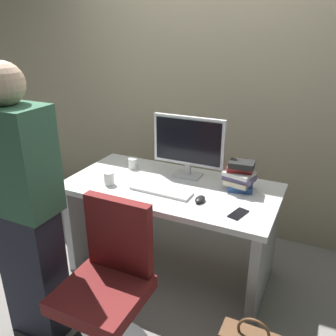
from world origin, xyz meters
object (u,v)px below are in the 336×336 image
(cup_near_keyboard, at_px, (109,179))
(mouse, at_px, (200,199))
(desk, at_px, (171,213))
(monitor, at_px, (188,143))
(office_chair, at_px, (109,293))
(book_stack, at_px, (240,176))
(person_at_desk, at_px, (24,211))
(keyboard, at_px, (161,191))
(cell_phone, at_px, (238,214))
(cup_by_monitor, at_px, (133,163))

(cup_near_keyboard, bearing_deg, mouse, 2.78)
(desk, bearing_deg, monitor, 77.65)
(office_chair, height_order, book_stack, book_stack)
(person_at_desk, bearing_deg, keyboard, 56.91)
(mouse, height_order, cell_phone, mouse)
(office_chair, relative_size, cup_near_keyboard, 10.06)
(person_at_desk, bearing_deg, cell_phone, 32.53)
(monitor, height_order, cup_by_monitor, monitor)
(book_stack, bearing_deg, person_at_desk, -133.61)
(cup_near_keyboard, xyz_separation_m, book_stack, (0.85, 0.31, 0.06))
(monitor, relative_size, mouse, 5.40)
(office_chair, xyz_separation_m, cell_phone, (0.53, 0.61, 0.31))
(office_chair, bearing_deg, cup_by_monitor, 112.83)
(monitor, distance_m, cell_phone, 0.69)
(desk, relative_size, mouse, 14.92)
(monitor, xyz_separation_m, cup_by_monitor, (-0.45, -0.04, -0.22))
(person_at_desk, bearing_deg, desk, 60.20)
(monitor, distance_m, book_stack, 0.44)
(mouse, xyz_separation_m, book_stack, (0.18, 0.28, 0.09))
(book_stack, xyz_separation_m, cell_phone, (0.09, -0.33, -0.10))
(cup_near_keyboard, distance_m, cup_by_monitor, 0.34)
(mouse, height_order, cup_by_monitor, cup_by_monitor)
(office_chair, distance_m, cup_near_keyboard, 0.83)
(desk, height_order, monitor, monitor)
(cup_by_monitor, relative_size, book_stack, 0.37)
(person_at_desk, height_order, cup_near_keyboard, person_at_desk)
(desk, relative_size, cup_near_keyboard, 15.97)
(person_at_desk, bearing_deg, book_stack, 46.39)
(person_at_desk, height_order, cup_by_monitor, person_at_desk)
(monitor, bearing_deg, keyboard, -100.17)
(monitor, relative_size, cell_phone, 3.75)
(monitor, relative_size, cup_by_monitor, 6.58)
(person_at_desk, relative_size, book_stack, 7.48)
(mouse, xyz_separation_m, cup_near_keyboard, (-0.67, -0.03, 0.03))
(office_chair, relative_size, cup_by_monitor, 11.45)
(monitor, relative_size, cup_near_keyboard, 5.78)
(monitor, bearing_deg, cup_near_keyboard, -139.52)
(person_at_desk, height_order, book_stack, person_at_desk)
(keyboard, xyz_separation_m, mouse, (0.29, -0.02, 0.01))
(cup_near_keyboard, bearing_deg, cup_by_monitor, 90.70)
(person_at_desk, bearing_deg, mouse, 42.97)
(office_chair, distance_m, mouse, 0.79)
(cup_by_monitor, bearing_deg, mouse, -24.16)
(desk, relative_size, keyboard, 3.47)
(desk, height_order, cup_near_keyboard, cup_near_keyboard)
(monitor, xyz_separation_m, book_stack, (0.41, -0.07, -0.15))
(monitor, distance_m, cup_near_keyboard, 0.62)
(mouse, relative_size, cup_by_monitor, 1.22)
(monitor, distance_m, keyboard, 0.41)
(person_at_desk, xyz_separation_m, cell_phone, (1.03, 0.66, -0.10))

